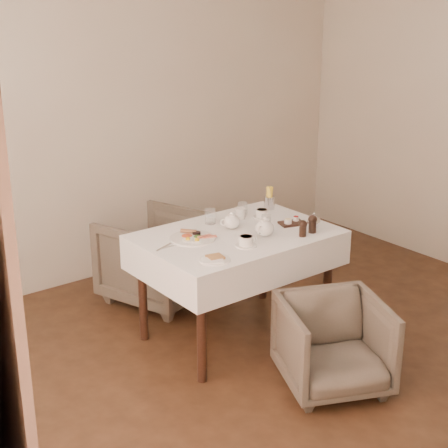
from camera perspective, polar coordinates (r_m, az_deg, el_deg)
table at (r=4.61m, az=1.03°, el=-2.13°), size 1.28×0.88×0.75m
armchair_near at (r=4.22m, az=9.09°, el=-9.88°), size 0.80×0.81×0.56m
armchair_far at (r=5.29m, az=-5.49°, el=-2.80°), size 0.93×0.94×0.68m
breakfast_plate at (r=4.46m, az=-2.64°, el=-1.13°), size 0.30×0.30×0.04m
side_plate at (r=4.11m, az=-0.81°, el=-2.98°), size 0.20×0.19×0.02m
teapot_centre at (r=4.62m, az=0.63°, el=0.31°), size 0.18×0.15×0.13m
teapot_front at (r=4.49m, az=3.40°, el=-0.23°), size 0.20×0.18×0.14m
creamer at (r=4.83m, az=1.35°, el=0.90°), size 0.09×0.09×0.08m
teacup_near at (r=4.33m, az=1.85°, el=-1.48°), size 0.14×0.14×0.07m
teacup_far at (r=4.87m, az=3.17°, el=0.84°), size 0.13×0.13×0.06m
glass_left at (r=4.74m, az=-1.15°, el=0.64°), size 0.09×0.09×0.10m
glass_mid at (r=4.66m, az=3.52°, el=0.21°), size 0.08×0.08×0.09m
glass_right at (r=4.90m, az=1.55°, el=1.24°), size 0.07×0.07×0.10m
condiment_board at (r=4.75m, az=5.64°, el=0.14°), size 0.19×0.16×0.04m
pepper_mill_left at (r=4.52m, az=6.57°, el=-0.35°), size 0.07×0.07×0.11m
pepper_mill_right at (r=4.60m, az=7.36°, el=0.03°), size 0.07×0.07×0.12m
silver_pot at (r=4.67m, az=7.48°, el=0.29°), size 0.12×0.10×0.12m
fries_cup at (r=5.05m, az=3.79°, el=2.08°), size 0.08×0.08×0.17m
cutlery_fork at (r=4.35m, az=-4.86°, el=-1.84°), size 0.19×0.09×0.00m
cutlery_knife at (r=4.34m, az=-4.46°, el=-1.86°), size 0.19×0.01×0.00m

